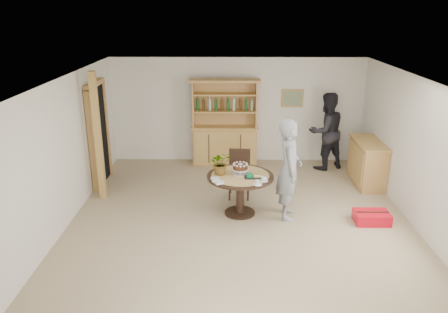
% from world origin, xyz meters
% --- Properties ---
extents(ground, '(7.00, 7.00, 0.00)m').
position_xyz_m(ground, '(0.00, 0.00, 0.00)').
color(ground, tan).
rests_on(ground, ground).
extents(room_shell, '(6.04, 7.04, 2.52)m').
position_xyz_m(room_shell, '(0.00, 0.01, 1.74)').
color(room_shell, white).
rests_on(room_shell, ground).
extents(doorway, '(0.13, 1.10, 2.18)m').
position_xyz_m(doorway, '(-2.93, 2.00, 1.11)').
color(doorway, black).
rests_on(doorway, ground).
extents(pine_post, '(0.12, 0.12, 2.50)m').
position_xyz_m(pine_post, '(-2.70, 1.20, 1.25)').
color(pine_post, tan).
rests_on(pine_post, ground).
extents(hutch, '(1.62, 0.54, 2.04)m').
position_xyz_m(hutch, '(-0.30, 3.24, 0.69)').
color(hutch, tan).
rests_on(hutch, ground).
extents(sideboard, '(0.54, 1.26, 0.94)m').
position_xyz_m(sideboard, '(2.74, 2.00, 0.47)').
color(sideboard, tan).
rests_on(sideboard, ground).
extents(dining_table, '(1.20, 1.20, 0.76)m').
position_xyz_m(dining_table, '(0.00, 0.52, 0.60)').
color(dining_table, black).
rests_on(dining_table, ground).
extents(dining_chair, '(0.44, 0.44, 0.95)m').
position_xyz_m(dining_chair, '(0.01, 1.35, 0.54)').
color(dining_chair, black).
rests_on(dining_chair, ground).
extents(birthday_cake, '(0.30, 0.30, 0.20)m').
position_xyz_m(birthday_cake, '(0.00, 0.57, 0.88)').
color(birthday_cake, white).
rests_on(birthday_cake, dining_table).
extents(flower_vase, '(0.47, 0.44, 0.42)m').
position_xyz_m(flower_vase, '(-0.35, 0.57, 0.97)').
color(flower_vase, '#3F7233').
rests_on(flower_vase, dining_table).
extents(gift_tray, '(0.30, 0.20, 0.08)m').
position_xyz_m(gift_tray, '(0.22, 0.39, 0.79)').
color(gift_tray, black).
rests_on(gift_tray, dining_table).
extents(coffee_cup_a, '(0.15, 0.15, 0.09)m').
position_xyz_m(coffee_cup_a, '(0.40, 0.24, 0.80)').
color(coffee_cup_a, silver).
rests_on(coffee_cup_a, dining_table).
extents(coffee_cup_b, '(0.15, 0.15, 0.08)m').
position_xyz_m(coffee_cup_b, '(0.28, 0.07, 0.79)').
color(coffee_cup_b, silver).
rests_on(coffee_cup_b, dining_table).
extents(napkins, '(0.24, 0.33, 0.03)m').
position_xyz_m(napkins, '(-0.41, 0.20, 0.77)').
color(napkins, white).
rests_on(napkins, dining_table).
extents(teen_boy, '(0.49, 0.69, 1.82)m').
position_xyz_m(teen_boy, '(0.85, 0.42, 0.91)').
color(teen_boy, gray).
rests_on(teen_boy, ground).
extents(adult_person, '(1.07, 0.96, 1.79)m').
position_xyz_m(adult_person, '(2.03, 2.93, 0.90)').
color(adult_person, black).
rests_on(adult_person, ground).
extents(red_suitcase, '(0.60, 0.40, 0.21)m').
position_xyz_m(red_suitcase, '(2.31, 0.18, 0.10)').
color(red_suitcase, red).
rests_on(red_suitcase, ground).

